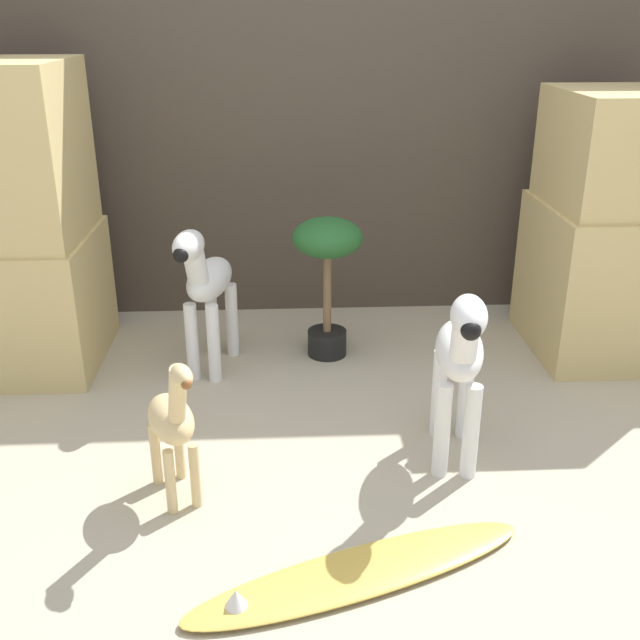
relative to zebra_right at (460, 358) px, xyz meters
name	(u,v)px	position (x,y,z in m)	size (l,w,h in m)	color
ground_plane	(339,510)	(-0.41, -0.25, -0.39)	(14.00, 14.00, 0.00)	#B2A88E
wall_back	(314,87)	(-0.41, 1.49, 0.71)	(6.40, 0.08, 2.20)	#473D33
rock_pillar_left	(10,225)	(-1.69, 0.90, 0.22)	(0.64, 0.68, 1.26)	#D1B775
rock_pillar_right	(616,231)	(0.88, 0.90, 0.16)	(0.64, 0.68, 1.14)	#D1B775
zebra_right	(460,358)	(0.00, 0.00, 0.00)	(0.21, 0.52, 0.67)	white
zebra_left	(206,285)	(-0.89, 0.74, 0.00)	(0.25, 0.52, 0.67)	white
giraffe_figurine	(173,422)	(-0.91, -0.16, -0.12)	(0.22, 0.35, 0.53)	#E0C184
potted_palm_front	(327,259)	(-0.38, 0.89, 0.06)	(0.30, 0.30, 0.63)	black
surfboard	(357,573)	(-0.38, -0.55, -0.38)	(1.01, 0.53, 0.08)	gold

